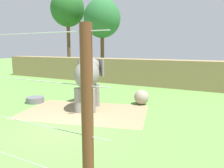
% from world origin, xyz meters
% --- Properties ---
extents(ground_plane, '(120.00, 120.00, 0.00)m').
position_xyz_m(ground_plane, '(0.00, 0.00, 0.00)').
color(ground_plane, '#609342').
extents(dirt_patch, '(7.38, 5.70, 0.01)m').
position_xyz_m(dirt_patch, '(-0.58, 2.69, 0.00)').
color(dirt_patch, '#937F5B').
rests_on(dirt_patch, ground).
extents(embankment_wall, '(36.00, 1.80, 2.36)m').
position_xyz_m(embankment_wall, '(0.00, 12.52, 1.18)').
color(embankment_wall, '#997F56').
rests_on(embankment_wall, ground).
extents(elephant, '(2.32, 3.49, 2.76)m').
position_xyz_m(elephant, '(-0.85, 3.47, 1.82)').
color(elephant, gray).
rests_on(elephant, ground).
extents(enrichment_ball, '(0.89, 0.89, 0.89)m').
position_xyz_m(enrichment_ball, '(1.54, 5.60, 0.44)').
color(enrichment_ball, gray).
rests_on(enrichment_ball, ground).
extents(water_tub, '(1.10, 1.10, 0.35)m').
position_xyz_m(water_tub, '(-4.48, 2.86, 0.18)').
color(water_tub, slate).
rests_on(water_tub, ground).
extents(tree_far_left, '(4.31, 4.31, 9.09)m').
position_xyz_m(tree_far_left, '(-7.48, 16.16, 6.78)').
color(tree_far_left, brown).
rests_on(tree_far_left, ground).
extents(tree_left_of_centre, '(4.26, 4.26, 10.53)m').
position_xyz_m(tree_left_of_centre, '(-12.56, 16.13, 8.22)').
color(tree_left_of_centre, brown).
rests_on(tree_left_of_centre, ground).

